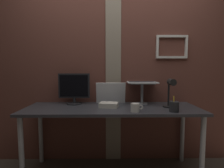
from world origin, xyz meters
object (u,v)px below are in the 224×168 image
whiteboard_panel (111,93)px  desk_lamp (170,90)px  coffee_mug (135,108)px  laptop (141,79)px  monitor (74,87)px  pen_cup (174,107)px

whiteboard_panel → desk_lamp: desk_lamp is taller
whiteboard_panel → coffee_mug: 0.50m
coffee_mug → whiteboard_panel: bearing=119.3°
laptop → desk_lamp: laptop is taller
monitor → laptop: (0.82, 0.07, 0.10)m
monitor → desk_lamp: monitor is taller
monitor → whiteboard_panel: size_ratio=1.04×
whiteboard_panel → pen_cup: size_ratio=2.25×
laptop → desk_lamp: size_ratio=1.10×
laptop → desk_lamp: 0.42m
whiteboard_panel → desk_lamp: size_ratio=1.11×
monitor → pen_cup: bearing=-20.4°
laptop → pen_cup: bearing=-61.5°
laptop → desk_lamp: (0.26, -0.31, -0.11)m
laptop → whiteboard_panel: 0.42m
coffee_mug → monitor: bearing=149.8°
monitor → coffee_mug: bearing=-30.2°
whiteboard_panel → desk_lamp: bearing=-23.4°
desk_lamp → pen_cup: 0.21m
monitor → coffee_mug: 0.80m
laptop → coffee_mug: 0.55m
whiteboard_panel → pen_cup: whiteboard_panel is taller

